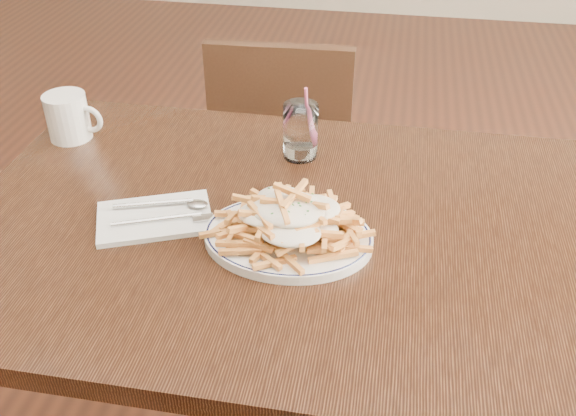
% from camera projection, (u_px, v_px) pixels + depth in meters
% --- Properties ---
extents(table, '(1.20, 0.80, 0.75)m').
position_uv_depth(table, '(293.00, 256.00, 1.18)').
color(table, black).
rests_on(table, ground).
extents(chair_far, '(0.40, 0.40, 0.84)m').
position_uv_depth(chair_far, '(284.00, 152.00, 1.89)').
color(chair_far, black).
rests_on(chair_far, ground).
extents(fries_plate, '(0.31, 0.27, 0.02)m').
position_uv_depth(fries_plate, '(288.00, 237.00, 1.08)').
color(fries_plate, white).
rests_on(fries_plate, table).
extents(loaded_fries, '(0.24, 0.19, 0.07)m').
position_uv_depth(loaded_fries, '(288.00, 215.00, 1.06)').
color(loaded_fries, '#CE883F').
rests_on(loaded_fries, fries_plate).
extents(napkin, '(0.23, 0.20, 0.01)m').
position_uv_depth(napkin, '(155.00, 218.00, 1.14)').
color(napkin, silver).
rests_on(napkin, table).
extents(cutlery, '(0.19, 0.13, 0.01)m').
position_uv_depth(cutlery, '(155.00, 212.00, 1.14)').
color(cutlery, silver).
rests_on(cutlery, napkin).
extents(water_glass, '(0.07, 0.07, 0.16)m').
position_uv_depth(water_glass, '(301.00, 134.00, 1.30)').
color(water_glass, white).
rests_on(water_glass, table).
extents(coffee_mug, '(0.13, 0.09, 0.10)m').
position_uv_depth(coffee_mug, '(69.00, 117.00, 1.36)').
color(coffee_mug, white).
rests_on(coffee_mug, table).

